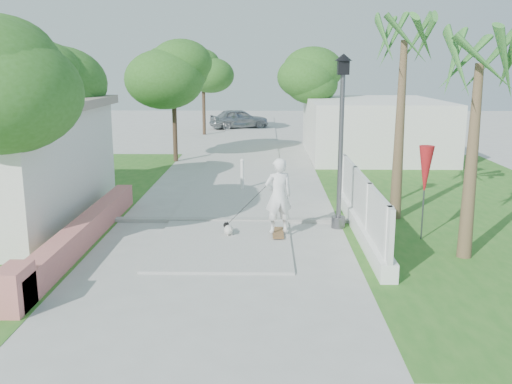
{
  "coord_description": "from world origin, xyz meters",
  "views": [
    {
      "loc": [
        1.01,
        -8.9,
        4.15
      ],
      "look_at": [
        0.76,
        4.82,
        1.1
      ],
      "focal_mm": 40.0,
      "sensor_mm": 36.0,
      "label": 1
    }
  ],
  "objects_px": {
    "patio_umbrella": "(425,172)",
    "parked_car": "(239,119)",
    "dog": "(228,229)",
    "skateboarder": "(275,197)",
    "street_lamp": "(341,135)",
    "bollard": "(242,174)"
  },
  "relations": [
    {
      "from": "bollard",
      "to": "skateboarder",
      "type": "xyz_separation_m",
      "value": [
        1.02,
        -5.32,
        0.42
      ]
    },
    {
      "from": "bollard",
      "to": "skateboarder",
      "type": "distance_m",
      "value": 5.43
    },
    {
      "from": "patio_umbrella",
      "to": "parked_car",
      "type": "height_order",
      "value": "patio_umbrella"
    },
    {
      "from": "dog",
      "to": "parked_car",
      "type": "height_order",
      "value": "parked_car"
    },
    {
      "from": "skateboarder",
      "to": "dog",
      "type": "xyz_separation_m",
      "value": [
        -1.14,
        -0.02,
        -0.81
      ]
    },
    {
      "from": "bollard",
      "to": "parked_car",
      "type": "xyz_separation_m",
      "value": [
        -1.02,
        19.42,
        0.08
      ]
    },
    {
      "from": "street_lamp",
      "to": "parked_car",
      "type": "distance_m",
      "value": 24.27
    },
    {
      "from": "street_lamp",
      "to": "dog",
      "type": "height_order",
      "value": "street_lamp"
    },
    {
      "from": "patio_umbrella",
      "to": "dog",
      "type": "relative_size",
      "value": 4.76
    },
    {
      "from": "street_lamp",
      "to": "bollard",
      "type": "bearing_deg",
      "value": 120.96
    },
    {
      "from": "patio_umbrella",
      "to": "parked_car",
      "type": "bearing_deg",
      "value": 102.7
    },
    {
      "from": "dog",
      "to": "skateboarder",
      "type": "bearing_deg",
      "value": -20.59
    },
    {
      "from": "bollard",
      "to": "parked_car",
      "type": "distance_m",
      "value": 19.45
    },
    {
      "from": "bollard",
      "to": "parked_car",
      "type": "bearing_deg",
      "value": 93.0
    },
    {
      "from": "patio_umbrella",
      "to": "parked_car",
      "type": "distance_m",
      "value": 25.57
    },
    {
      "from": "patio_umbrella",
      "to": "parked_car",
      "type": "xyz_separation_m",
      "value": [
        -5.62,
        24.92,
        -1.02
      ]
    },
    {
      "from": "street_lamp",
      "to": "bollard",
      "type": "relative_size",
      "value": 4.07
    },
    {
      "from": "street_lamp",
      "to": "bollard",
      "type": "distance_m",
      "value": 5.56
    },
    {
      "from": "skateboarder",
      "to": "street_lamp",
      "type": "bearing_deg",
      "value": -168.28
    },
    {
      "from": "bollard",
      "to": "patio_umbrella",
      "type": "distance_m",
      "value": 7.25
    },
    {
      "from": "skateboarder",
      "to": "parked_car",
      "type": "height_order",
      "value": "skateboarder"
    },
    {
      "from": "skateboarder",
      "to": "dog",
      "type": "relative_size",
      "value": 4.08
    }
  ]
}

